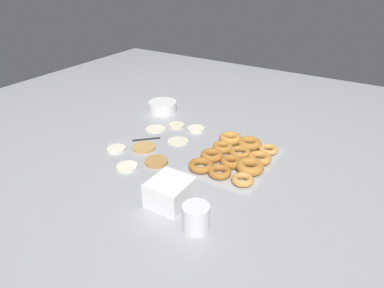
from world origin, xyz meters
TOP-DOWN VIEW (x-y plane):
  - ground_plane at (0.00, 0.00)m, footprint 3.00×3.00m
  - pancake_0 at (0.08, 0.03)m, footprint 0.10×0.10m
  - pancake_1 at (-0.23, 0.08)m, footprint 0.09×0.09m
  - pancake_2 at (0.13, 0.21)m, footprint 0.10×0.10m
  - pancake_3 at (-0.06, 0.13)m, footprint 0.10×0.10m
  - pancake_4 at (-0.13, 0.00)m, footprint 0.10×0.10m
  - pancake_5 at (0.23, 0.02)m, footprint 0.09×0.09m
  - pancake_6 at (-0.14, 0.23)m, footprint 0.09×0.09m
  - pancake_7 at (0.22, 0.13)m, footprint 0.08×0.08m
  - donut_tray at (0.07, -0.28)m, footprint 0.42×0.31m
  - batter_bowl at (0.34, 0.31)m, footprint 0.16×0.16m
  - container_stack at (-0.33, -0.21)m, footprint 0.15×0.14m
  - paper_cup at (-0.39, -0.36)m, footprint 0.09×0.09m
  - spatula at (-0.05, 0.24)m, footprint 0.20×0.20m

SIDE VIEW (x-z plane):
  - ground_plane at x=0.00m, z-range 0.00..0.00m
  - spatula at x=-0.05m, z-range 0.00..0.01m
  - pancake_2 at x=0.13m, z-range 0.00..0.01m
  - pancake_0 at x=0.08m, z-range 0.00..0.01m
  - pancake_1 at x=-0.23m, z-range 0.00..0.01m
  - pancake_6 at x=-0.14m, z-range 0.00..0.01m
  - pancake_7 at x=0.22m, z-range 0.00..0.01m
  - pancake_3 at x=-0.06m, z-range 0.00..0.01m
  - pancake_5 at x=0.23m, z-range 0.00..0.01m
  - pancake_4 at x=-0.13m, z-range 0.00..0.01m
  - donut_tray at x=0.07m, z-range 0.00..0.04m
  - batter_bowl at x=0.34m, z-range 0.00..0.06m
  - paper_cup at x=-0.39m, z-range 0.00..0.09m
  - container_stack at x=-0.33m, z-range 0.00..0.09m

